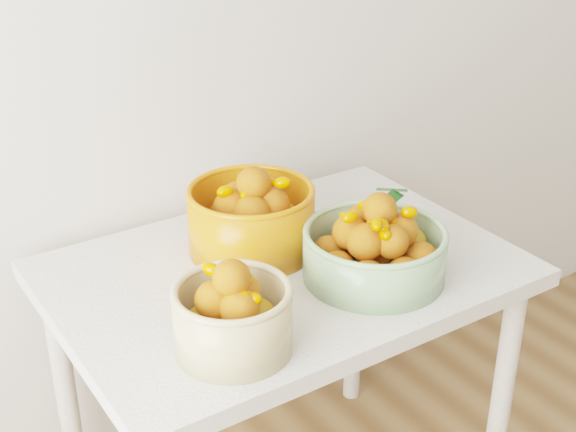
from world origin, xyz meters
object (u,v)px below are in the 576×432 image
Objects in this scene: table at (284,302)px; bowl_green at (375,249)px; bowl_orange at (251,218)px; bowl_cream at (233,316)px.

bowl_green reaches higher than table.
bowl_green is 0.29m from bowl_orange.
bowl_green is 1.13× the size of bowl_orange.
bowl_cream is 0.73× the size of bowl_green.
bowl_green reaches higher than bowl_cream.
bowl_orange is (-0.02, 0.10, 0.18)m from table.
bowl_cream is 0.38m from bowl_orange.
table is at bearing -78.08° from bowl_orange.
bowl_orange is at bearing 101.92° from table.
bowl_orange reaches higher than table.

